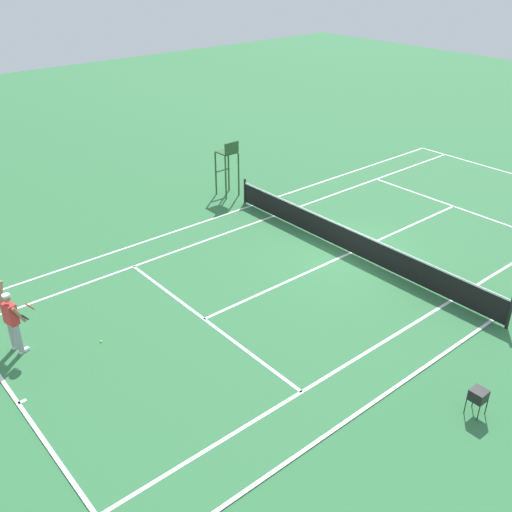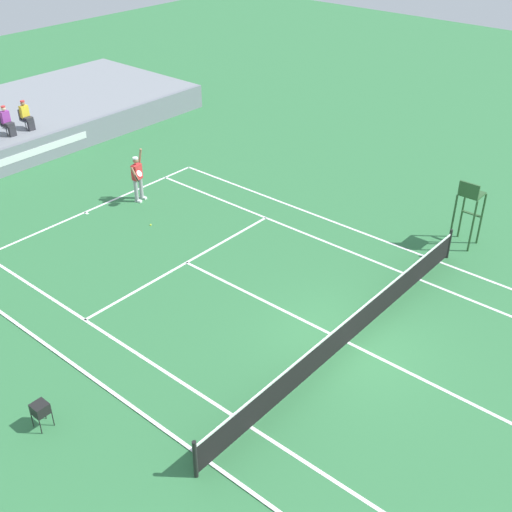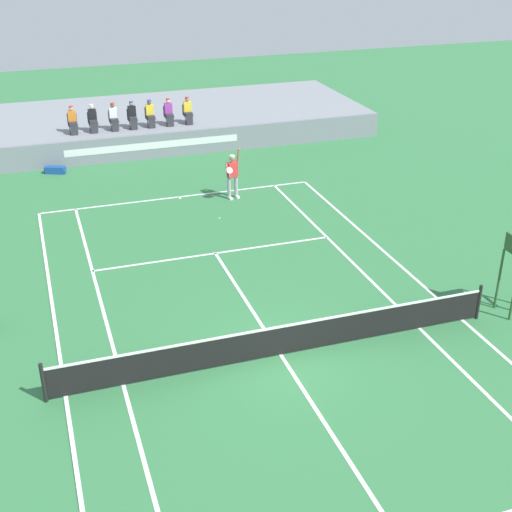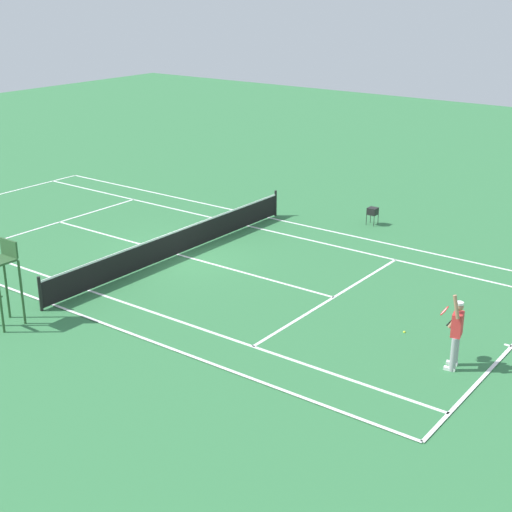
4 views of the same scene
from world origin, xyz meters
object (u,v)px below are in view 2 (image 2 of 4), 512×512
(spectator_seated_6, at_px, (26,116))
(tennis_ball, at_px, (151,225))
(umpire_chair, at_px, (469,204))
(spectator_seated_5, at_px, (7,121))
(tennis_player, at_px, (138,177))
(ball_hopper, at_px, (40,408))

(spectator_seated_6, bearing_deg, tennis_ball, -96.67)
(umpire_chair, bearing_deg, tennis_ball, 123.63)
(spectator_seated_5, bearing_deg, tennis_player, -82.53)
(ball_hopper, bearing_deg, umpire_chair, -14.79)
(tennis_ball, relative_size, ball_hopper, 0.10)
(spectator_seated_6, xyz_separation_m, umpire_chair, (5.07, -18.40, -0.23))
(spectator_seated_5, height_order, ball_hopper, spectator_seated_5)
(spectator_seated_5, bearing_deg, tennis_ball, -90.88)
(spectator_seated_6, xyz_separation_m, ball_hopper, (-9.26, -14.61, -1.21))
(spectator_seated_5, distance_m, tennis_ball, 9.33)
(spectator_seated_6, bearing_deg, spectator_seated_5, 180.00)
(tennis_ball, bearing_deg, umpire_chair, -56.37)
(tennis_ball, xyz_separation_m, ball_hopper, (-8.18, -5.45, 0.54))
(tennis_player, bearing_deg, tennis_ball, -120.52)
(spectator_seated_6, distance_m, tennis_ball, 9.39)
(spectator_seated_5, distance_m, spectator_seated_6, 0.93)
(umpire_chair, xyz_separation_m, ball_hopper, (-14.32, 3.78, -0.98))
(tennis_player, height_order, ball_hopper, tennis_player)
(umpire_chair, bearing_deg, spectator_seated_6, 105.40)
(spectator_seated_5, distance_m, umpire_chair, 19.35)
(umpire_chair, bearing_deg, ball_hopper, 165.21)
(spectator_seated_5, distance_m, tennis_player, 7.41)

